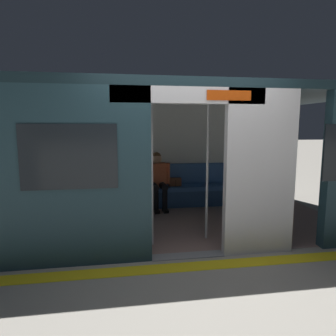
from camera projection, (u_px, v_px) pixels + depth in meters
ground_plane at (188, 256)px, 3.95m from camera, size 60.00×60.00×0.00m
platform_edge_strip at (193, 266)px, 3.65m from camera, size 8.00×0.24×0.01m
train_car at (168, 136)px, 5.00m from camera, size 6.40×2.96×2.29m
bench_seat at (162, 191)px, 6.30m from camera, size 3.12×0.44×0.43m
person_seated at (157, 177)px, 6.18m from camera, size 0.55×0.69×1.16m
handbag at (175, 182)px, 6.37m from camera, size 0.26×0.15×0.17m
book at (142, 186)px, 6.28m from camera, size 0.20×0.25×0.03m
grab_pole_door at (152, 171)px, 4.18m from camera, size 0.04×0.04×2.15m
grab_pole_far at (207, 169)px, 4.42m from camera, size 0.04×0.04×2.15m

